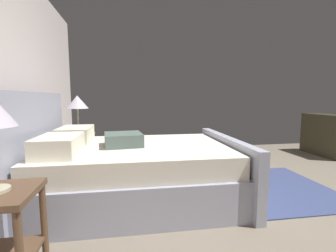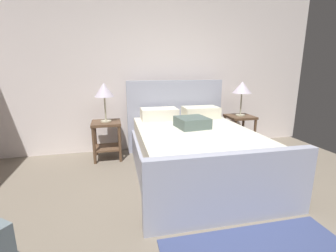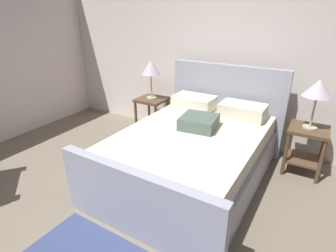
% 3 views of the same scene
% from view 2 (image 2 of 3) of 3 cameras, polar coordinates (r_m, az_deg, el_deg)
% --- Properties ---
extents(wall_back, '(5.70, 0.12, 2.65)m').
position_cam_2_polar(wall_back, '(4.24, -1.97, 12.58)').
color(wall_back, silver).
rests_on(wall_back, ground).
extents(bed, '(1.68, 2.26, 1.21)m').
position_cam_2_polar(bed, '(3.25, 6.03, -5.33)').
color(bed, '#9FA3B6').
rests_on(bed, ground).
extents(nightstand_right, '(0.44, 0.44, 0.60)m').
position_cam_2_polar(nightstand_right, '(4.39, 16.72, -0.13)').
color(nightstand_right, brown).
rests_on(nightstand_right, ground).
extents(table_lamp_right, '(0.32, 0.32, 0.59)m').
position_cam_2_polar(table_lamp_right, '(4.29, 17.34, 8.65)').
color(table_lamp_right, '#B7B293').
rests_on(table_lamp_right, nightstand_right).
extents(nightstand_left, '(0.44, 0.44, 0.60)m').
position_cam_2_polar(nightstand_left, '(3.85, -14.46, -1.86)').
color(nightstand_left, brown).
rests_on(nightstand_left, ground).
extents(table_lamp_left, '(0.29, 0.29, 0.60)m').
position_cam_2_polar(table_lamp_left, '(3.73, -15.07, 8.14)').
color(table_lamp_left, '#B7B293').
rests_on(table_lamp_left, nightstand_left).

